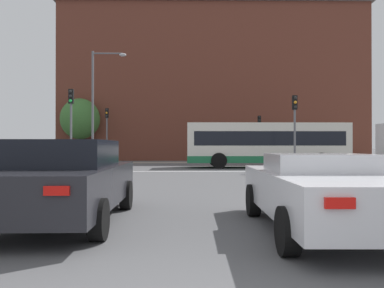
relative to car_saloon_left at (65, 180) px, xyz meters
name	(u,v)px	position (x,y,z in m)	size (l,w,h in m)	color
stop_line_strip	(187,171)	(2.25, 13.90, -0.78)	(9.86, 0.30, 0.01)	silver
far_pavement	(187,162)	(2.25, 25.24, -0.78)	(70.96, 2.50, 0.01)	gray
brick_civic_building	(210,84)	(4.88, 35.63, 7.70)	(31.33, 13.33, 23.33)	brown
car_saloon_left	(65,180)	(0.00, 0.00, 0.00)	(2.14, 4.59, 1.52)	#232328
car_roadster_right	(323,190)	(4.52, -0.79, -0.10)	(2.14, 4.53, 1.28)	silver
bus_crossing_lead	(266,144)	(7.49, 17.68, 0.77)	(10.41, 2.77, 2.90)	silver
traffic_light_far_right	(259,131)	(8.36, 24.41, 1.91)	(0.26, 0.31, 3.98)	slate
traffic_light_far_left	(107,127)	(-4.42, 24.30, 2.27)	(0.26, 0.31, 4.58)	slate
traffic_light_near_right	(295,120)	(8.30, 13.83, 2.07)	(0.26, 0.31, 4.25)	slate
traffic_light_near_left	(71,117)	(-4.14, 13.75, 2.26)	(0.26, 0.31, 4.57)	slate
street_lamp_junction	(98,96)	(-3.89, 19.04, 4.08)	(2.41, 0.36, 8.01)	slate
pedestrian_waiting	(114,152)	(-3.89, 24.43, 0.12)	(0.37, 0.46, 1.57)	black
tree_by_building	(80,119)	(-7.73, 28.13, 3.17)	(3.63, 3.63, 5.88)	#4C3823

